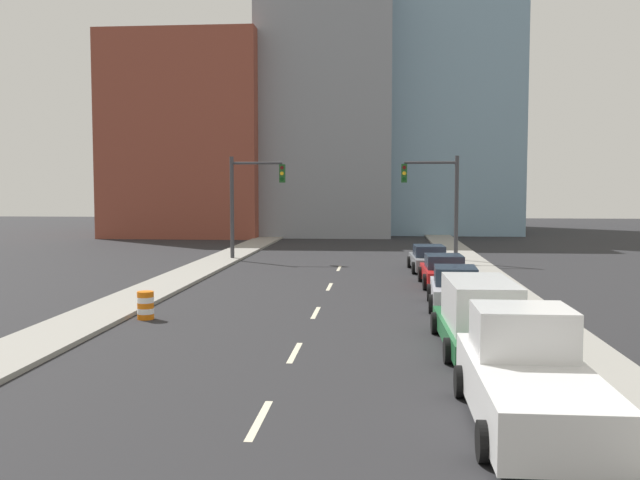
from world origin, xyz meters
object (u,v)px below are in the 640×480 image
(traffic_barrel, at_px, (146,305))
(box_truck_green, at_px, (479,316))
(traffic_signal_left, at_px, (246,195))
(sedan_silver, at_px, (455,289))
(sedan_gray, at_px, (429,259))
(pickup_truck_white, at_px, (529,379))
(sedan_red, at_px, (444,271))
(traffic_signal_right, at_px, (441,195))

(traffic_barrel, bearing_deg, box_truck_green, -18.59)
(traffic_signal_left, bearing_deg, sedan_silver, -56.03)
(box_truck_green, height_order, sedan_gray, box_truck_green)
(box_truck_green, xyz_separation_m, sedan_silver, (0.05, 6.90, -0.23))
(pickup_truck_white, distance_m, sedan_red, 19.01)
(sedan_silver, bearing_deg, traffic_barrel, -160.36)
(sedan_red, bearing_deg, traffic_signal_right, 85.02)
(traffic_barrel, distance_m, pickup_truck_white, 14.57)
(sedan_red, bearing_deg, traffic_barrel, -140.79)
(traffic_barrel, bearing_deg, traffic_signal_left, 90.74)
(pickup_truck_white, bearing_deg, sedan_silver, 90.18)
(sedan_silver, distance_m, sedan_red, 5.86)
(traffic_barrel, height_order, sedan_red, sedan_red)
(traffic_signal_left, distance_m, sedan_red, 15.55)
(traffic_signal_right, relative_size, pickup_truck_white, 1.09)
(pickup_truck_white, relative_size, box_truck_green, 0.97)
(traffic_signal_left, bearing_deg, traffic_barrel, -89.26)
(box_truck_green, relative_size, sedan_gray, 1.26)
(pickup_truck_white, xyz_separation_m, sedan_gray, (-0.24, 24.80, -0.23))
(traffic_signal_left, xyz_separation_m, sedan_silver, (10.96, -16.27, -3.33))
(sedan_red, bearing_deg, sedan_gray, 91.77)
(traffic_signal_right, relative_size, sedan_red, 1.38)
(traffic_signal_left, bearing_deg, box_truck_green, -64.79)
(box_truck_green, relative_size, sedan_red, 1.30)
(sedan_silver, xyz_separation_m, sedan_gray, (-0.21, 11.65, -0.06))
(sedan_red, bearing_deg, pickup_truck_white, -91.32)
(traffic_signal_left, relative_size, sedan_red, 1.38)
(sedan_red, height_order, sedan_gray, sedan_red)
(traffic_signal_right, distance_m, sedan_silver, 16.63)
(sedan_gray, bearing_deg, sedan_silver, -91.40)
(sedan_gray, bearing_deg, box_truck_green, -91.94)
(sedan_red, relative_size, sedan_gray, 0.96)
(traffic_barrel, distance_m, box_truck_green, 11.25)
(box_truck_green, distance_m, sedan_gray, 18.55)
(traffic_signal_left, bearing_deg, sedan_red, -43.30)
(box_truck_green, bearing_deg, traffic_signal_left, 114.19)
(box_truck_green, bearing_deg, traffic_signal_right, 86.90)
(traffic_barrel, bearing_deg, pickup_truck_white, -42.48)
(traffic_barrel, xyz_separation_m, sedan_red, (10.80, 9.17, 0.18))
(traffic_signal_left, xyz_separation_m, traffic_barrel, (0.25, -19.58, -3.55))
(traffic_signal_right, xyz_separation_m, box_truck_green, (-0.84, -23.17, -3.10))
(traffic_barrel, relative_size, sedan_silver, 0.21)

